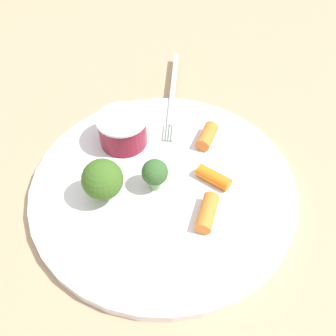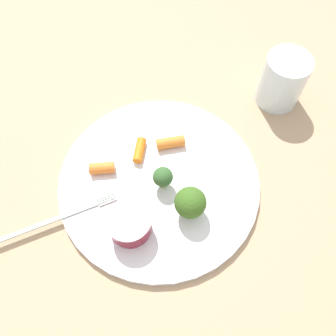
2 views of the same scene
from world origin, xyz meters
name	(u,v)px [view 1 (image 1 of 2)]	position (x,y,z in m)	size (l,w,h in m)	color
ground_plane	(163,191)	(0.00, 0.00, 0.00)	(2.40, 2.40, 0.00)	tan
plate	(163,188)	(0.00, 0.00, 0.01)	(0.30, 0.30, 0.01)	white
sauce_cup	(123,130)	(-0.03, 0.08, 0.03)	(0.06, 0.06, 0.04)	maroon
broccoli_floret_0	(154,171)	(-0.01, 0.00, 0.04)	(0.03, 0.03, 0.04)	#86AE6D
broccoli_floret_1	(103,183)	(-0.07, 0.00, 0.04)	(0.04, 0.04, 0.05)	#86B666
carrot_stick_0	(207,213)	(0.03, -0.05, 0.02)	(0.02, 0.02, 0.04)	orange
carrot_stick_1	(214,177)	(0.06, -0.01, 0.02)	(0.01, 0.01, 0.04)	orange
carrot_stick_2	(207,136)	(0.07, 0.05, 0.02)	(0.02, 0.02, 0.04)	orange
fork	(172,95)	(0.05, 0.15, 0.01)	(0.07, 0.18, 0.00)	#ACBEB1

